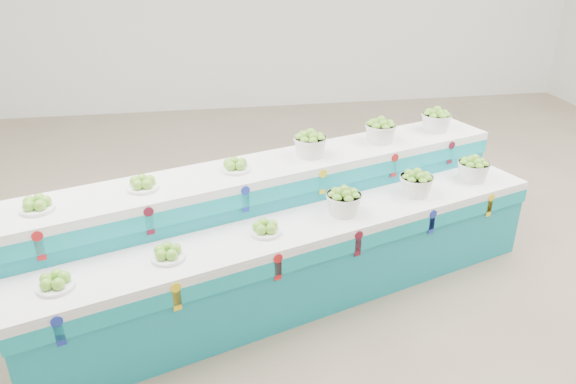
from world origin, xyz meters
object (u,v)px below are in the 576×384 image
Objects in this scene: plate_upper_mid at (142,183)px; display_stand at (288,232)px; basket_lower_left at (344,201)px; basket_upper_right at (436,120)px.

display_stand is at bearing 4.28° from plate_upper_mid.
basket_upper_right is (1.13, 0.93, 0.30)m from basket_lower_left.
display_stand is at bearing -152.94° from basket_upper_right.
basket_lower_left is (0.42, -0.14, 0.32)m from display_stand.
display_stand is 1.84m from basket_upper_right.
basket_upper_right reaches higher than display_stand.
display_stand is at bearing 161.27° from basket_lower_left.
basket_lower_left is at bearing -2.27° from plate_upper_mid.
basket_upper_right reaches higher than plate_upper_mid.
basket_lower_left is at bearing -37.04° from display_stand.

